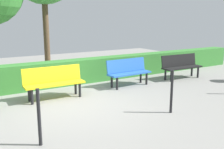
{
  "coord_description": "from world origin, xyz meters",
  "views": [
    {
      "loc": [
        2.42,
        5.91,
        2.12
      ],
      "look_at": [
        -1.38,
        -0.31,
        0.55
      ],
      "focal_mm": 41.67,
      "sensor_mm": 36.0,
      "label": 1
    }
  ],
  "objects": [
    {
      "name": "bench_black",
      "position": [
        -4.49,
        -0.63,
        0.48
      ],
      "size": [
        1.6,
        0.51,
        0.86
      ],
      "rotation": [
        0.0,
        0.0,
        -0.04
      ],
      "color": "black",
      "rests_on": "ground_plane"
    },
    {
      "name": "bench_yellow",
      "position": [
        0.22,
        -0.69,
        0.48
      ],
      "size": [
        1.61,
        0.48,
        0.86
      ],
      "rotation": [
        0.0,
        0.0,
        -0.02
      ],
      "color": "yellow",
      "rests_on": "ground_plane"
    },
    {
      "name": "hedge_row",
      "position": [
        -1.04,
        -1.95,
        0.4
      ],
      "size": [
        14.69,
        0.56,
        0.79
      ],
      "primitive_type": "cube",
      "color": "#387F33",
      "rests_on": "ground_plane"
    },
    {
      "name": "bench_blue",
      "position": [
        -2.28,
        -0.77,
        0.48
      ],
      "size": [
        1.49,
        0.5,
        0.86
      ],
      "rotation": [
        0.0,
        0.0,
        0.03
      ],
      "color": "blue",
      "rests_on": "ground_plane"
    },
    {
      "name": "railing_post_mid",
      "position": [
        -1.69,
        1.78,
        0.5
      ],
      "size": [
        0.06,
        0.06,
        1.0
      ],
      "primitive_type": "cylinder",
      "color": "black",
      "rests_on": "ground_plane"
    },
    {
      "name": "ground_plane",
      "position": [
        0.0,
        0.0,
        0.0
      ],
      "size": [
        18.69,
        18.69,
        0.0
      ],
      "primitive_type": "plane",
      "color": "gray"
    },
    {
      "name": "railing_post_far",
      "position": [
        1.33,
        1.78,
        0.5
      ],
      "size": [
        0.06,
        0.06,
        1.0
      ],
      "primitive_type": "cylinder",
      "color": "black",
      "rests_on": "ground_plane"
    }
  ]
}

